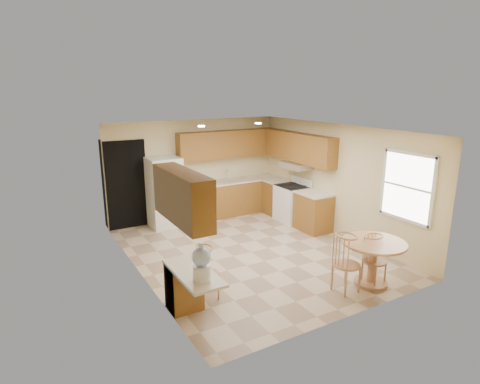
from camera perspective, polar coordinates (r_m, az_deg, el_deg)
floor at (r=8.30m, az=1.59°, el=-8.53°), size 5.50×5.50×0.00m
ceiling at (r=7.67m, az=1.72°, el=8.89°), size 4.50×5.50×0.02m
wall_back at (r=10.28m, az=-6.42°, el=3.25°), size 4.50×0.02×2.50m
wall_front at (r=5.85m, az=16.00°, el=-6.17°), size 4.50×0.02×2.50m
wall_left at (r=7.02m, az=-14.20°, el=-2.52°), size 0.02×5.50×2.50m
wall_right at (r=9.24m, az=13.62°, el=1.63°), size 0.02×5.50×2.50m
doorway at (r=9.76m, az=-15.80°, el=0.96°), size 0.90×0.02×2.10m
base_cab_back at (r=10.58m, az=-1.30°, el=-0.87°), size 2.75×0.60×0.87m
counter_back at (r=10.46m, az=-1.31°, el=1.53°), size 2.75×0.63×0.04m
base_cab_right_a at (r=10.64m, az=5.33°, el=-0.84°), size 0.60×0.59×0.87m
counter_right_a at (r=10.53m, az=5.39°, el=1.55°), size 0.63×0.59×0.04m
base_cab_right_b at (r=9.54m, az=10.37°, el=-2.86°), size 0.60×0.80×0.87m
counter_right_b at (r=9.42m, az=10.50°, el=-0.22°), size 0.63×0.80×0.04m
upper_cab_back at (r=10.41m, az=-1.71°, el=6.83°), size 2.75×0.33×0.70m
upper_cab_right at (r=9.92m, az=8.32°, el=6.30°), size 0.33×2.42×0.70m
upper_cab_left at (r=5.45m, az=-8.22°, el=-0.63°), size 0.33×1.40×0.70m
sink at (r=10.45m, az=-1.44°, el=1.63°), size 0.78×0.44×0.01m
range_hood at (r=9.92m, az=7.95°, el=3.79°), size 0.50×0.76×0.14m
desk_pedestal at (r=6.27m, az=-7.96°, el=-13.17°), size 0.48×0.42×0.72m
desk_top at (r=5.78m, az=-6.64°, el=-11.33°), size 0.50×1.20×0.04m
window at (r=7.98m, az=22.73°, el=0.68°), size 0.06×1.12×1.30m
can_light_a at (r=8.49m, az=-5.52°, el=9.30°), size 0.14×0.14×0.02m
can_light_b at (r=9.16m, az=2.58°, el=9.74°), size 0.14×0.14×0.02m
refrigerator at (r=9.71m, az=-10.65°, el=-0.06°), size 0.74×0.72×1.68m
stove at (r=10.10m, az=7.42°, el=-1.55°), size 0.65×0.76×1.09m
dining_table at (r=7.19m, az=18.38°, el=-8.71°), size 1.05×1.05×0.78m
chair_table_a at (r=6.75m, az=15.56°, el=-9.23°), size 0.43×0.56×0.98m
chair_table_b at (r=7.18m, az=19.14°, el=-8.75°), size 0.38×0.38×0.85m
chair_desk at (r=6.39m, az=-4.34°, el=-10.90°), size 0.38×0.49×0.85m
water_crock at (r=5.43m, az=-5.50°, el=-10.03°), size 0.26×0.26×0.53m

